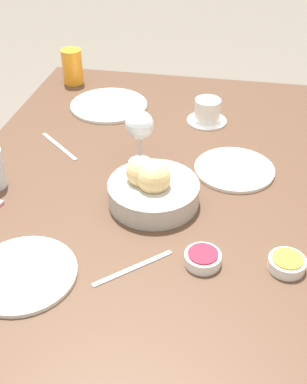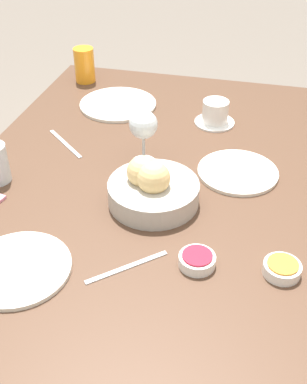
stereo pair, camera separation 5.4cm
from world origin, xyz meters
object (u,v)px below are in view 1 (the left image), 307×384
Objects in this scene: jam_bowl_berry at (203,258)px; wine_glass at (139,127)px; bread_basket at (152,186)px; fork_silver at (59,146)px; jam_bowl_honey at (287,263)px; plate_far_center at (234,169)px; plate_near_left at (109,105)px; coffee_cup at (207,112)px; knife_silver at (133,268)px; plate_near_right at (23,274)px; juice_glass at (72,67)px.

wine_glass is at bearing -149.61° from jam_bowl_berry.
fork_silver is at bearing -123.71° from bread_basket.
plate_far_center is at bearing -160.25° from jam_bowl_honey.
plate_far_center is 1.44× the size of fork_silver.
fork_silver is (-0.40, -0.46, -0.01)m from jam_bowl_berry.
jam_bowl_honey is 0.73m from fork_silver.
bread_basket is 0.87× the size of plate_near_left.
fork_silver is at bearing -121.09° from jam_bowl_honey.
jam_bowl_berry reaches higher than plate_near_left.
coffee_cup is (-0.44, 0.09, -0.01)m from bread_basket.
plate_near_left is 3.27× the size of jam_bowl_honey.
jam_bowl_berry reaches higher than knife_silver.
bread_basket is 1.42× the size of wine_glass.
plate_near_left reaches higher than fork_silver.
plate_near_right is at bearing -36.15° from bread_basket.
juice_glass reaches higher than fork_silver.
jam_bowl_honey is (0.17, 0.31, -0.03)m from bread_basket.
plate_near_left is at bearing -139.84° from jam_bowl_honey.
plate_near_left is 0.25m from juice_glass.
juice_glass is 0.78× the size of wine_glass.
bread_basket is at bearing -142.67° from jam_bowl_berry.
jam_bowl_honey is at bearing 48.45° from wine_glass.
fork_silver is at bearing -168.62° from plate_near_right.
plate_near_right is at bearing -77.10° from jam_bowl_honey.
knife_silver is at bearing -73.03° from jam_bowl_berry.
bread_basket reaches higher than plate_near_left.
plate_near_left is at bearing -153.90° from bread_basket.
wine_glass reaches higher than fork_silver.
jam_bowl_berry is (0.67, 0.38, 0.01)m from plate_near_left.
plate_near_right reaches higher than fork_silver.
knife_silver is (0.71, 0.24, -0.00)m from plate_near_left.
jam_bowl_honey is (0.34, 0.38, -0.10)m from wine_glass.
plate_far_center is at bearing 172.37° from jam_bowl_berry.
juice_glass is 0.98× the size of coffee_cup.
jam_bowl_berry is at bearing -84.20° from jam_bowl_honey.
wine_glass is 0.32m from coffee_cup.
wine_glass is 0.52m from jam_bowl_honey.
jam_bowl_berry is at bearing 106.21° from plate_near_right.
knife_silver is (0.67, -0.09, -0.03)m from coffee_cup.
jam_bowl_honey is at bearing 20.11° from coffee_cup.
plate_near_right is 0.49m from wine_glass.
coffee_cup is at bearing 67.34° from juice_glass.
wine_glass is 0.42m from knife_silver.
juice_glass reaches higher than knife_silver.
coffee_cup reaches higher than plate_near_left.
juice_glass is at bearing -112.66° from coffee_cup.
plate_near_left is at bearing 46.69° from juice_glass.
plate_near_right is at bearing -17.91° from wine_glass.
juice_glass is (-0.47, -0.60, 0.06)m from plate_far_center.
coffee_cup is at bearing 168.14° from bread_basket.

